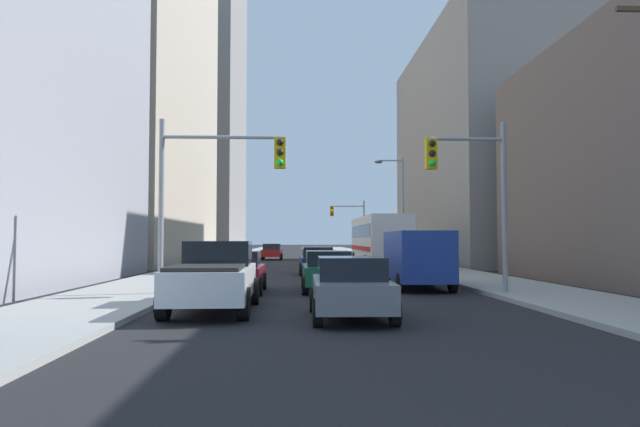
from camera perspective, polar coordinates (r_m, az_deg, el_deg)
sidewalk_left at (r=52.71m, az=-8.84°, el=-4.54°), size 3.92×160.00×0.15m
sidewalk_right at (r=53.07m, az=6.85°, el=-4.54°), size 3.92×160.00×0.15m
city_bus at (r=38.54m, az=5.79°, el=-2.55°), size 2.67×11.51×3.40m
pickup_truck_white at (r=16.16m, az=-10.30°, el=-6.11°), size 2.20×5.44×1.90m
cargo_van_blue at (r=23.30m, az=9.49°, el=-4.13°), size 2.16×5.27×2.26m
sedan_grey at (r=14.40m, az=3.02°, el=-7.24°), size 1.95×4.23×1.52m
sedan_maroon at (r=21.52m, az=-8.08°, el=-5.65°), size 1.95×4.21×1.52m
sedan_green at (r=21.78m, az=0.76°, el=-5.64°), size 1.95×4.22×1.52m
sedan_navy at (r=32.16m, az=-0.30°, el=-4.64°), size 1.95×4.24×1.52m
sedan_red at (r=55.14m, az=-4.73°, el=-3.75°), size 1.95×4.25×1.52m
traffic_signal_near_left at (r=19.91m, az=-10.15°, el=3.59°), size 4.25×0.44×6.00m
traffic_signal_near_right at (r=20.62m, az=14.58°, el=3.23°), size 2.81×0.44×6.00m
traffic_signal_far_right at (r=60.65m, az=2.89°, el=-0.56°), size 3.67×0.44×6.00m
street_lamp_right at (r=39.79m, az=7.68°, el=1.15°), size 1.99×0.32×7.50m
building_left_mid_office at (r=56.02m, az=-23.40°, el=11.56°), size 21.77×28.35×30.79m
building_left_far_tower at (r=97.01m, az=-15.43°, el=16.48°), size 24.61×25.52×66.79m
building_right_mid_block at (r=51.92m, az=18.15°, el=5.80°), size 14.78×25.44×18.72m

